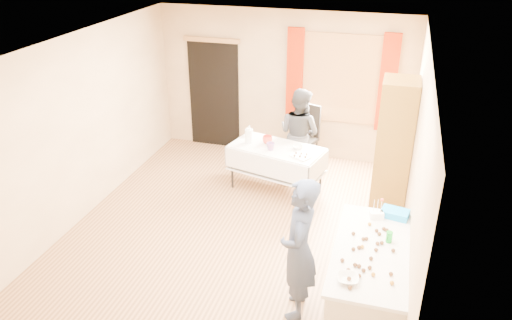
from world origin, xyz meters
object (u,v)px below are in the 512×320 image
(party_table, at_px, (276,165))
(girl, at_px, (299,250))
(counter, at_px, (368,285))
(chair, at_px, (303,148))
(cabinet, at_px, (394,146))
(woman, at_px, (299,133))

(party_table, distance_m, girl, 2.78)
(party_table, bearing_deg, counter, -43.26)
(party_table, distance_m, chair, 1.04)
(cabinet, xyz_separation_m, counter, (-0.10, -2.51, -0.53))
(chair, height_order, girl, girl)
(chair, distance_m, woman, 0.59)
(cabinet, distance_m, party_table, 1.82)
(cabinet, relative_size, woman, 1.30)
(party_table, bearing_deg, girl, -57.38)
(cabinet, xyz_separation_m, chair, (-1.52, 1.01, -0.66))
(girl, bearing_deg, cabinet, 155.50)
(chair, distance_m, girl, 3.71)
(chair, relative_size, woman, 0.71)
(chair, bearing_deg, girl, -62.04)
(party_table, distance_m, woman, 0.72)
(chair, bearing_deg, counter, -50.68)
(party_table, bearing_deg, cabinet, 13.59)
(cabinet, relative_size, counter, 1.19)
(counter, height_order, girl, girl)
(girl, bearing_deg, chair, -175.98)
(party_table, relative_size, chair, 1.46)
(cabinet, bearing_deg, counter, -92.28)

